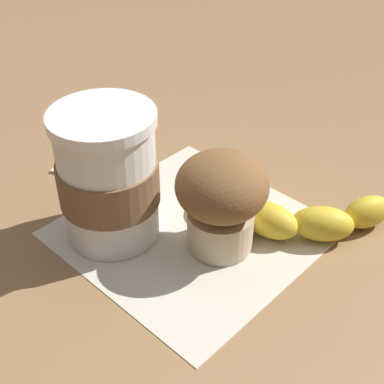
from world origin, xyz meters
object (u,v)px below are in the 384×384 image
object	(u,v)px
coffee_cup	(108,177)
banana	(295,216)
muffin	(221,198)
sugar_packet	(74,162)

from	to	relation	value
coffee_cup	banana	distance (m)	0.18
muffin	banana	size ratio (longest dim) A/B	0.65
banana	coffee_cup	bearing A→B (deg)	139.72
coffee_cup	muffin	bearing A→B (deg)	-51.61
coffee_cup	sugar_packet	bearing A→B (deg)	76.08
sugar_packet	banana	bearing A→B (deg)	-67.16
coffee_cup	sugar_packet	world-z (taller)	coffee_cup
muffin	banana	distance (m)	0.09
coffee_cup	sugar_packet	xyz separation A→B (m)	(0.03, 0.13, -0.06)
coffee_cup	muffin	xyz separation A→B (m)	(0.06, -0.08, -0.01)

